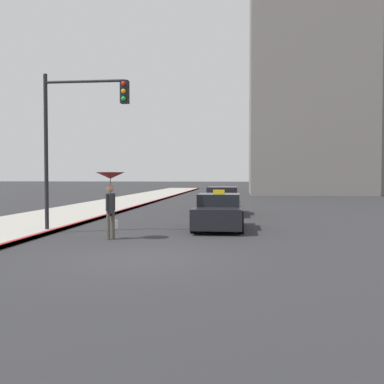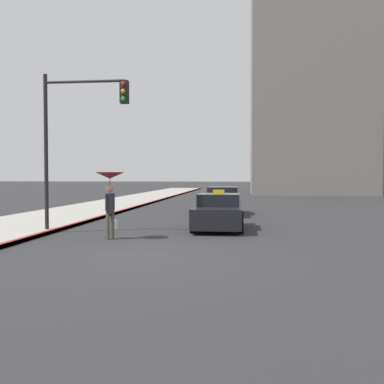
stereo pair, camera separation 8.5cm
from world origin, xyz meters
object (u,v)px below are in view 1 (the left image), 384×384
Objects in this scene: pedestrian_with_umbrella at (110,187)px; traffic_light at (78,123)px; sedan_red at (222,202)px; taxi at (219,213)px.

traffic_light reaches higher than pedestrian_with_umbrella.
pedestrian_with_umbrella is at bearing -40.66° from traffic_light.
pedestrian_with_umbrella is (-3.21, -9.89, 1.04)m from sedan_red.
taxi is at bearing -19.76° from pedestrian_with_umbrella.
pedestrian_with_umbrella is at bearing 72.04° from sedan_red.
sedan_red is (-0.15, 6.70, 0.04)m from taxi.
pedestrian_with_umbrella is at bearing 43.64° from taxi.
traffic_light is at bearing 60.79° from sedan_red.
traffic_light is at bearing 75.94° from pedestrian_with_umbrella.
sedan_red is 10.45m from pedestrian_with_umbrella.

